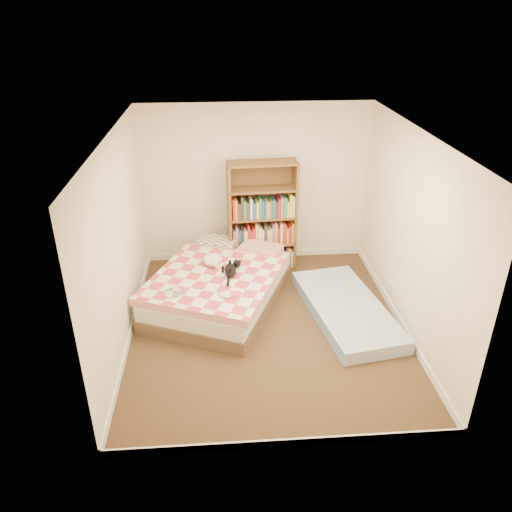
{
  "coord_description": "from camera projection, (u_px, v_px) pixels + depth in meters",
  "views": [
    {
      "loc": [
        -0.55,
        -5.36,
        3.79
      ],
      "look_at": [
        -0.12,
        0.3,
        0.88
      ],
      "focal_mm": 35.0,
      "sensor_mm": 36.0,
      "label": 1
    }
  ],
  "objects": [
    {
      "name": "black_cat",
      "position": [
        230.0,
        269.0,
        6.71
      ],
      "size": [
        0.31,
        0.6,
        0.13
      ],
      "rotation": [
        0.0,
        0.0,
        -0.51
      ],
      "color": "black",
      "rests_on": "bed"
    },
    {
      "name": "white_dog",
      "position": [
        213.0,
        260.0,
        6.92
      ],
      "size": [
        0.38,
        0.39,
        0.15
      ],
      "rotation": [
        0.0,
        0.0,
        -0.48
      ],
      "color": "white",
      "rests_on": "bed"
    },
    {
      "name": "floor_mattress",
      "position": [
        346.0,
        309.0,
        6.71
      ],
      "size": [
        1.22,
        2.12,
        0.18
      ],
      "primitive_type": "cube",
      "rotation": [
        0.0,
        0.0,
        0.17
      ],
      "color": "#7DA2D0",
      "rests_on": "room"
    },
    {
      "name": "room",
      "position": [
        268.0,
        243.0,
        5.97
      ],
      "size": [
        3.51,
        4.01,
        2.51
      ],
      "color": "#42281C",
      "rests_on": "ground"
    },
    {
      "name": "bookshelf",
      "position": [
        262.0,
        231.0,
        7.71
      ],
      "size": [
        1.06,
        0.41,
        1.72
      ],
      "rotation": [
        0.0,
        0.0,
        0.07
      ],
      "color": "#4F381B",
      "rests_on": "room"
    },
    {
      "name": "bed",
      "position": [
        219.0,
        285.0,
        6.95
      ],
      "size": [
        2.19,
        2.53,
        0.57
      ],
      "rotation": [
        0.0,
        0.0,
        -0.4
      ],
      "color": "brown",
      "rests_on": "room"
    }
  ]
}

